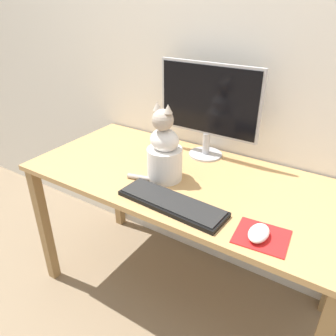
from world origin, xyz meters
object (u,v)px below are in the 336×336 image
object	(u,v)px
monitor	(208,105)
cat	(164,152)
keyboard	(172,203)
computer_mouse_right	(259,233)

from	to	relation	value
monitor	cat	size ratio (longest dim) A/B	1.47
keyboard	cat	bearing A→B (deg)	134.37
keyboard	computer_mouse_right	bearing A→B (deg)	1.98
monitor	cat	world-z (taller)	monitor
monitor	computer_mouse_right	distance (m)	0.71
computer_mouse_right	cat	xyz separation A→B (m)	(-0.50, 0.17, 0.11)
monitor	keyboard	world-z (taller)	monitor
cat	keyboard	bearing A→B (deg)	-43.32
computer_mouse_right	cat	bearing A→B (deg)	160.89
computer_mouse_right	keyboard	bearing A→B (deg)	178.61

